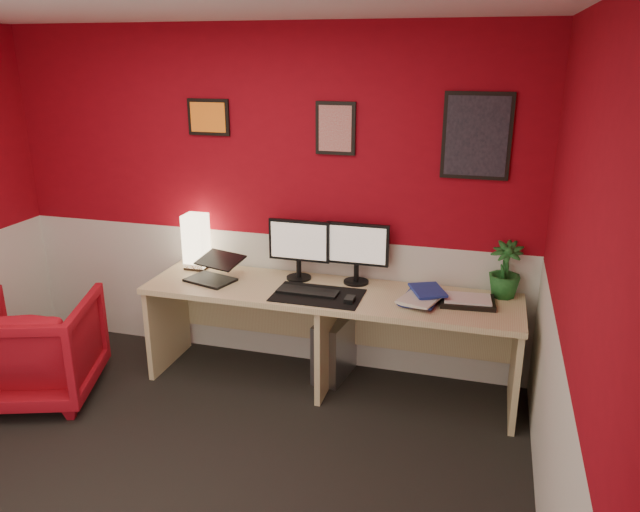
{
  "coord_description": "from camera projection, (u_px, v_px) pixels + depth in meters",
  "views": [
    {
      "loc": [
        1.62,
        -2.38,
        2.29
      ],
      "look_at": [
        0.6,
        1.21,
        1.05
      ],
      "focal_mm": 34.35,
      "sensor_mm": 36.0,
      "label": 1
    }
  ],
  "objects": [
    {
      "name": "desk",
      "position": [
        329.0,
        339.0,
        4.33
      ],
      "size": [
        2.6,
        0.65,
        0.73
      ],
      "primitive_type": "cube",
      "color": "#D0B685",
      "rests_on": "ground"
    },
    {
      "name": "mouse",
      "position": [
        350.0,
        299.0,
        4.02
      ],
      "size": [
        0.06,
        0.1,
        0.03
      ],
      "primitive_type": "cube",
      "rotation": [
        0.0,
        0.0,
        -0.0
      ],
      "color": "black",
      "rests_on": "desk_mat"
    },
    {
      "name": "art_right",
      "position": [
        477.0,
        136.0,
        3.95
      ],
      "size": [
        0.44,
        0.02,
        0.56
      ],
      "primitive_type": "cube",
      "color": "black",
      "rests_on": "wall_back"
    },
    {
      "name": "wall_right",
      "position": [
        578.0,
        331.0,
        2.4
      ],
      "size": [
        0.01,
        3.5,
        2.5
      ],
      "primitive_type": "cube",
      "color": "maroon",
      "rests_on": "ground"
    },
    {
      "name": "pc_tower",
      "position": [
        335.0,
        347.0,
        4.52
      ],
      "size": [
        0.26,
        0.47,
        0.45
      ],
      "primitive_type": "cube",
      "rotation": [
        0.0,
        0.0,
        -0.15
      ],
      "color": "#99999E",
      "rests_on": "ground"
    },
    {
      "name": "art_left",
      "position": [
        209.0,
        117.0,
        4.42
      ],
      "size": [
        0.32,
        0.02,
        0.26
      ],
      "primitive_type": "cube",
      "color": "orange",
      "rests_on": "wall_back"
    },
    {
      "name": "desk_mat",
      "position": [
        318.0,
        295.0,
        4.14
      ],
      "size": [
        0.6,
        0.38,
        0.01
      ],
      "primitive_type": "cube",
      "color": "black",
      "rests_on": "desk"
    },
    {
      "name": "wainscot_right",
      "position": [
        554.0,
        489.0,
        2.64
      ],
      "size": [
        0.01,
        3.5,
        1.0
      ],
      "primitive_type": "cube",
      "color": "silver",
      "rests_on": "ground"
    },
    {
      "name": "ceiling",
      "position": [
        101.0,
        0.0,
        2.53
      ],
      "size": [
        4.0,
        3.5,
        0.01
      ],
      "primitive_type": "cube",
      "color": "white",
      "rests_on": "ground"
    },
    {
      "name": "wall_back",
      "position": [
        262.0,
        201.0,
        4.52
      ],
      "size": [
        4.0,
        0.01,
        2.5
      ],
      "primitive_type": "cube",
      "color": "maroon",
      "rests_on": "ground"
    },
    {
      "name": "armchair",
      "position": [
        36.0,
        348.0,
        4.21
      ],
      "size": [
        0.99,
        1.0,
        0.72
      ],
      "primitive_type": "imported",
      "rotation": [
        0.0,
        0.0,
        3.48
      ],
      "color": "#AF0716",
      "rests_on": "ground"
    },
    {
      "name": "potted_plant",
      "position": [
        505.0,
        270.0,
        4.07
      ],
      "size": [
        0.25,
        0.25,
        0.38
      ],
      "primitive_type": "imported",
      "rotation": [
        0.0,
        0.0,
        -0.21
      ],
      "color": "#19591E",
      "rests_on": "desk"
    },
    {
      "name": "book_top",
      "position": [
        413.0,
        292.0,
        4.04
      ],
      "size": [
        0.29,
        0.32,
        0.03
      ],
      "primitive_type": "imported",
      "rotation": [
        0.0,
        0.0,
        0.42
      ],
      "color": "navy",
      "rests_on": "book_middle"
    },
    {
      "name": "shoji_lamp",
      "position": [
        196.0,
        243.0,
        4.61
      ],
      "size": [
        0.16,
        0.16,
        0.4
      ],
      "primitive_type": "cube",
      "color": "#FFE5B2",
      "rests_on": "desk"
    },
    {
      "name": "laptop",
      "position": [
        210.0,
        267.0,
        4.37
      ],
      "size": [
        0.38,
        0.31,
        0.22
      ],
      "primitive_type": "cube",
      "rotation": [
        0.0,
        0.0,
        -0.29
      ],
      "color": "black",
      "rests_on": "desk"
    },
    {
      "name": "wainscot_back",
      "position": [
        265.0,
        295.0,
        4.75
      ],
      "size": [
        4.0,
        0.01,
        1.0
      ],
      "primitive_type": "cube",
      "color": "silver",
      "rests_on": "ground"
    },
    {
      "name": "zen_tray",
      "position": [
        467.0,
        301.0,
        4.0
      ],
      "size": [
        0.37,
        0.28,
        0.03
      ],
      "primitive_type": "cube",
      "rotation": [
        0.0,
        0.0,
        0.09
      ],
      "color": "black",
      "rests_on": "desk"
    },
    {
      "name": "art_center",
      "position": [
        335.0,
        128.0,
        4.19
      ],
      "size": [
        0.28,
        0.02,
        0.36
      ],
      "primitive_type": "cube",
      "color": "red",
      "rests_on": "wall_back"
    },
    {
      "name": "keyboard",
      "position": [
        308.0,
        292.0,
        4.17
      ],
      "size": [
        0.42,
        0.15,
        0.02
      ],
      "primitive_type": "cube",
      "rotation": [
        0.0,
        0.0,
        -0.02
      ],
      "color": "black",
      "rests_on": "desk_mat"
    },
    {
      "name": "ground",
      "position": [
        153.0,
        497.0,
        3.32
      ],
      "size": [
        4.0,
        3.5,
        0.01
      ],
      "primitive_type": "cube",
      "color": "black",
      "rests_on": "ground"
    },
    {
      "name": "monitor_left",
      "position": [
        298.0,
        240.0,
        4.36
      ],
      "size": [
        0.45,
        0.06,
        0.58
      ],
      "primitive_type": "cube",
      "color": "black",
      "rests_on": "desk"
    },
    {
      "name": "book_bottom",
      "position": [
        404.0,
        296.0,
        4.09
      ],
      "size": [
        0.28,
        0.34,
        0.03
      ],
      "primitive_type": "imported",
      "rotation": [
        0.0,
        0.0,
        -0.16
      ],
      "color": "navy",
      "rests_on": "desk"
    },
    {
      "name": "book_middle",
      "position": [
        405.0,
        295.0,
        4.05
      ],
      "size": [
        0.31,
        0.36,
        0.02
      ],
      "primitive_type": "imported",
      "rotation": [
        0.0,
        0.0,
        -0.31
      ],
      "color": "silver",
      "rests_on": "book_bottom"
    },
    {
      "name": "monitor_right",
      "position": [
        357.0,
        244.0,
        4.28
      ],
      "size": [
        0.45,
        0.06,
        0.58
      ],
      "primitive_type": "cube",
      "color": "black",
      "rests_on": "desk"
    }
  ]
}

